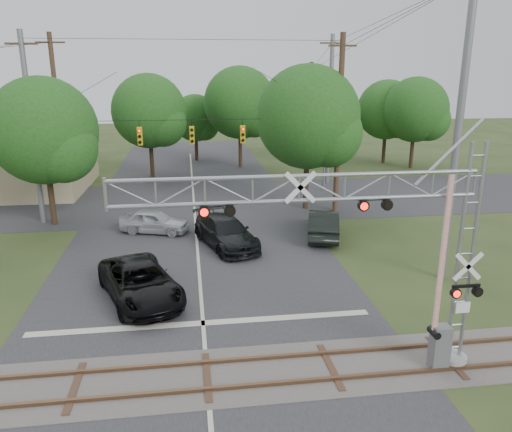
{
  "coord_description": "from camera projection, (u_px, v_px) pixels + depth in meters",
  "views": [
    {
      "loc": [
        -0.35,
        -11.65,
        9.33
      ],
      "look_at": [
        2.32,
        7.5,
        3.6
      ],
      "focal_mm": 35.0,
      "sensor_mm": 36.0,
      "label": 1
    }
  ],
  "objects": [
    {
      "name": "ground",
      "position": [
        210.0,
        421.0,
        13.77
      ],
      "size": [
        160.0,
        160.0,
        0.0
      ],
      "primitive_type": "plane",
      "color": "#2C3B1B",
      "rests_on": "ground"
    },
    {
      "name": "road_main",
      "position": [
        200.0,
        277.0,
        23.26
      ],
      "size": [
        14.0,
        90.0,
        0.02
      ],
      "primitive_type": "cube",
      "color": "#2A2A2D",
      "rests_on": "ground"
    },
    {
      "name": "road_cross",
      "position": [
        194.0,
        201.0,
        36.55
      ],
      "size": [
        90.0,
        12.0,
        0.02
      ],
      "primitive_type": "cube",
      "color": "#2A2A2D",
      "rests_on": "ground"
    },
    {
      "name": "railroad_track",
      "position": [
        207.0,
        377.0,
        15.66
      ],
      "size": [
        90.0,
        3.2,
        0.17
      ],
      "color": "#4B4541",
      "rests_on": "ground"
    },
    {
      "name": "crossing_gantry",
      "position": [
        366.0,
        238.0,
        14.66
      ],
      "size": [
        11.13,
        0.94,
        7.32
      ],
      "color": "gray",
      "rests_on": "ground"
    },
    {
      "name": "traffic_signal_span",
      "position": [
        207.0,
        129.0,
        31.27
      ],
      "size": [
        19.34,
        0.36,
        11.5
      ],
      "color": "slate",
      "rests_on": "ground"
    },
    {
      "name": "pickup_black",
      "position": [
        140.0,
        282.0,
        20.79
      ],
      "size": [
        4.34,
        6.15,
        1.56
      ],
      "primitive_type": "imported",
      "rotation": [
        0.0,
        0.0,
        0.35
      ],
      "color": "black",
      "rests_on": "ground"
    },
    {
      "name": "car_dark",
      "position": [
        226.0,
        232.0,
        27.1
      ],
      "size": [
        3.8,
        5.87,
        1.58
      ],
      "primitive_type": "imported",
      "rotation": [
        0.0,
        0.0,
        0.32
      ],
      "color": "black",
      "rests_on": "ground"
    },
    {
      "name": "sedan_silver",
      "position": [
        154.0,
        221.0,
        29.37
      ],
      "size": [
        4.35,
        2.75,
        1.38
      ],
      "primitive_type": "imported",
      "rotation": [
        0.0,
        0.0,
        1.27
      ],
      "color": "#A3A7AA",
      "rests_on": "ground"
    },
    {
      "name": "suv_dark",
      "position": [
        323.0,
        224.0,
        28.6
      ],
      "size": [
        2.83,
        5.08,
        1.59
      ],
      "primitive_type": "imported",
      "rotation": [
        0.0,
        0.0,
        2.89
      ],
      "color": "black",
      "rests_on": "ground"
    },
    {
      "name": "streetlight",
      "position": [
        323.0,
        133.0,
        38.33
      ],
      "size": [
        2.18,
        0.23,
        8.18
      ],
      "color": "slate",
      "rests_on": "ground"
    },
    {
      "name": "utility_poles",
      "position": [
        237.0,
        121.0,
        33.13
      ],
      "size": [
        23.55,
        27.2,
        13.52
      ],
      "color": "#432B1F",
      "rests_on": "ground"
    },
    {
      "name": "treeline",
      "position": [
        195.0,
        114.0,
        42.47
      ],
      "size": [
        50.63,
        27.2,
        9.69
      ],
      "color": "#332317",
      "rests_on": "ground"
    }
  ]
}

